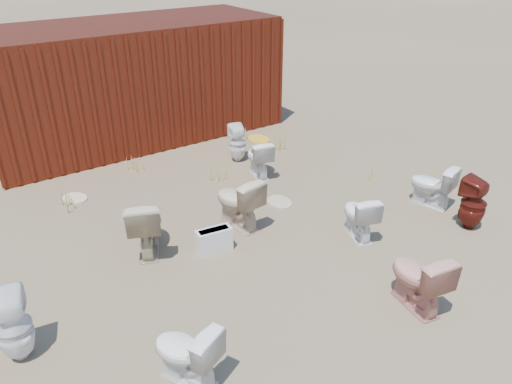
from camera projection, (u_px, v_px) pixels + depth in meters
ground at (279, 241)px, 7.30m from camera, size 100.00×100.00×0.00m
shipping_container at (133, 81)px, 10.53m from camera, size 6.00×2.40×2.40m
toilet_front_a at (186, 353)px, 4.88m from camera, size 0.67×0.82×0.73m
toilet_front_pink at (418, 279)px, 5.87m from camera, size 0.58×0.85×0.80m
toilet_front_c at (359, 215)px, 7.26m from camera, size 0.59×0.77×0.70m
toilet_front_maroon at (473, 204)px, 7.44m from camera, size 0.42×0.42×0.83m
toilet_front_e at (432, 185)px, 8.08m from camera, size 0.58×0.79×0.73m
toilet_back_a at (14, 327)px, 5.14m from camera, size 0.42×0.43×0.83m
toilet_back_beige_left at (238, 202)px, 7.49m from camera, size 0.57×0.87×0.83m
toilet_back_beige_right at (145, 224)px, 6.89m from camera, size 0.79×0.96×0.86m
toilet_back_yellowlid at (259, 158)px, 9.09m from camera, size 0.56×0.77×0.70m
toilet_back_e at (237, 143)px, 9.67m from camera, size 0.40×0.41×0.73m
yellow_lid at (259, 139)px, 8.92m from camera, size 0.36×0.45×0.02m
loose_tank at (214, 240)px, 7.00m from camera, size 0.52×0.27×0.35m
loose_lid_near at (279, 202)px, 8.31m from camera, size 0.44×0.54×0.02m
loose_lid_far at (75, 198)px, 8.43m from camera, size 0.51×0.57×0.02m
weed_clump_a at (61, 201)px, 8.01m from camera, size 0.36×0.36×0.34m
weed_clump_b at (218, 171)px, 9.08m from camera, size 0.32×0.32×0.28m
weed_clump_c at (278, 142)px, 10.21m from camera, size 0.36×0.36×0.34m
weed_clump_d at (135, 164)px, 9.39m from camera, size 0.30×0.30×0.26m
weed_clump_e at (247, 136)px, 10.66m from camera, size 0.34×0.34×0.26m
weed_clump_f at (372, 173)px, 9.05m from camera, size 0.28×0.28×0.23m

